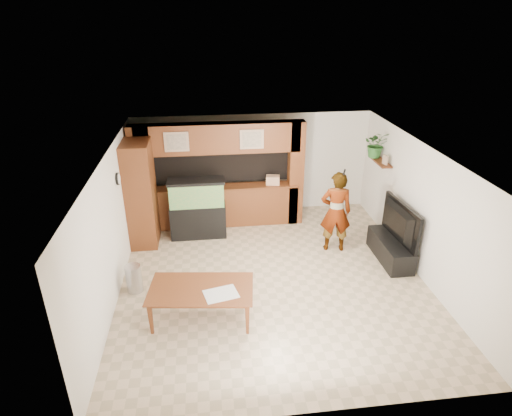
{
  "coord_description": "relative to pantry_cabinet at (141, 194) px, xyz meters",
  "views": [
    {
      "loc": [
        -1.2,
        -7.19,
        4.99
      ],
      "look_at": [
        -0.25,
        0.6,
        1.29
      ],
      "focal_mm": 30.0,
      "sensor_mm": 36.0,
      "label": 1
    }
  ],
  "objects": [
    {
      "name": "television",
      "position": [
        5.35,
        -1.47,
        -0.31
      ],
      "size": [
        0.28,
        1.45,
        0.83
      ],
      "primitive_type": "imported",
      "rotation": [
        0.0,
        0.0,
        1.64
      ],
      "color": "black",
      "rests_on": "tv_stand"
    },
    {
      "name": "wall_left",
      "position": [
        -0.3,
        -1.85,
        0.1
      ],
      "size": [
        0.0,
        6.5,
        6.5
      ],
      "primitive_type": "plane",
      "rotation": [
        1.57,
        0.0,
        1.57
      ],
      "color": "silver",
      "rests_on": "floor"
    },
    {
      "name": "microphone",
      "position": [
        4.3,
        -1.06,
        0.71
      ],
      "size": [
        0.04,
        0.1,
        0.17
      ],
      "primitive_type": "cylinder",
      "rotation": [
        0.44,
        0.0,
        0.0
      ],
      "color": "black",
      "rests_on": "person"
    },
    {
      "name": "wall_back",
      "position": [
        2.7,
        1.4,
        0.1
      ],
      "size": [
        6.0,
        0.0,
        6.0
      ],
      "primitive_type": "plane",
      "rotation": [
        1.57,
        0.0,
        0.0
      ],
      "color": "silver",
      "rests_on": "floor"
    },
    {
      "name": "photo_frame",
      "position": [
        5.55,
        -0.17,
        0.63
      ],
      "size": [
        0.07,
        0.17,
        0.22
      ],
      "primitive_type": "cube",
      "rotation": [
        0.0,
        0.0,
        0.24
      ],
      "color": "tan",
      "rests_on": "wall_shelf"
    },
    {
      "name": "ceiling",
      "position": [
        2.7,
        -1.85,
        1.4
      ],
      "size": [
        6.5,
        6.5,
        0.0
      ],
      "primitive_type": "plane",
      "color": "white",
      "rests_on": "wall_back"
    },
    {
      "name": "wall_shelf",
      "position": [
        5.55,
        0.1,
        0.5
      ],
      "size": [
        0.25,
        0.9,
        0.04
      ],
      "primitive_type": "cube",
      "color": "brown",
      "rests_on": "wall_right"
    },
    {
      "name": "floor",
      "position": [
        2.7,
        -1.85,
        -1.2
      ],
      "size": [
        6.5,
        6.5,
        0.0
      ],
      "primitive_type": "plane",
      "color": "tan",
      "rests_on": "ground"
    },
    {
      "name": "partition",
      "position": [
        1.75,
        0.79,
        0.11
      ],
      "size": [
        4.2,
        0.99,
        2.6
      ],
      "color": "brown",
      "rests_on": "floor"
    },
    {
      "name": "wall_clock",
      "position": [
        -0.27,
        -0.85,
        0.7
      ],
      "size": [
        0.05,
        0.25,
        0.25
      ],
      "color": "black",
      "rests_on": "wall_left"
    },
    {
      "name": "tv_stand",
      "position": [
        5.35,
        -1.47,
        -0.96
      ],
      "size": [
        0.52,
        1.43,
        0.48
      ],
      "primitive_type": "cube",
      "color": "black",
      "rests_on": "floor"
    },
    {
      "name": "aquarium",
      "position": [
        1.23,
        0.1,
        -0.5
      ],
      "size": [
        1.3,
        0.49,
        1.44
      ],
      "rotation": [
        0.0,
        0.0,
        -0.0
      ],
      "color": "black",
      "rests_on": "floor"
    },
    {
      "name": "person",
      "position": [
        4.25,
        -0.9,
        -0.27
      ],
      "size": [
        0.74,
        0.55,
        1.86
      ],
      "primitive_type": "imported",
      "rotation": [
        0.0,
        0.0,
        2.98
      ],
      "color": "#907A4F",
      "rests_on": "floor"
    },
    {
      "name": "trash_can",
      "position": [
        -0.0,
        -1.98,
        -0.92
      ],
      "size": [
        0.3,
        0.3,
        0.56
      ],
      "primitive_type": "cylinder",
      "color": "#B2B2B7",
      "rests_on": "floor"
    },
    {
      "name": "pantry_cabinet",
      "position": [
        0.0,
        0.0,
        0.0
      ],
      "size": [
        0.6,
        0.98,
        2.4
      ],
      "primitive_type": "cube",
      "color": "brown",
      "rests_on": "floor"
    },
    {
      "name": "newspaper_a",
      "position": [
        1.62,
        -3.14,
        -0.57
      ],
      "size": [
        0.63,
        0.52,
        0.01
      ],
      "primitive_type": "cube",
      "rotation": [
        0.0,
        0.0,
        0.24
      ],
      "color": "silver",
      "rests_on": "dining_table"
    },
    {
      "name": "potted_plant",
      "position": [
        5.52,
        0.35,
        0.84
      ],
      "size": [
        0.67,
        0.61,
        0.64
      ],
      "primitive_type": "imported",
      "rotation": [
        0.0,
        0.0,
        -0.23
      ],
      "color": "#275C24",
      "rests_on": "wall_shelf"
    },
    {
      "name": "counter_box",
      "position": [
        3.09,
        0.6,
        -0.05
      ],
      "size": [
        0.36,
        0.28,
        0.22
      ],
      "primitive_type": "cube",
      "rotation": [
        0.0,
        0.0,
        -0.2
      ],
      "color": "tan",
      "rests_on": "partition"
    },
    {
      "name": "wall_right",
      "position": [
        5.7,
        -1.85,
        0.1
      ],
      "size": [
        0.0,
        6.5,
        6.5
      ],
      "primitive_type": "plane",
      "rotation": [
        1.57,
        0.0,
        -1.57
      ],
      "color": "silver",
      "rests_on": "floor"
    },
    {
      "name": "dining_table",
      "position": [
        1.28,
        -2.97,
        -0.89
      ],
      "size": [
        1.89,
        1.2,
        0.63
      ],
      "primitive_type": "imported",
      "rotation": [
        0.0,
        0.0,
        -0.12
      ],
      "color": "brown",
      "rests_on": "floor"
    }
  ]
}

